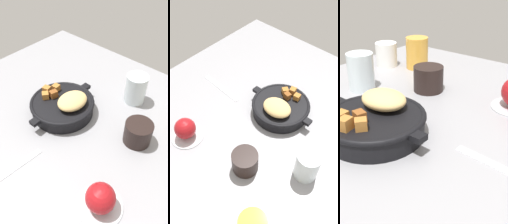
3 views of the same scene
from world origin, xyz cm
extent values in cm
cube|color=gray|center=(0.00, 0.00, -1.20)|extent=(91.03, 101.47, 2.40)
cylinder|color=black|center=(-3.83, -8.07, 2.24)|extent=(19.61, 19.61, 4.47)
torus|color=black|center=(-3.83, -8.07, 4.11)|extent=(20.42, 20.42, 1.20)
cube|color=black|center=(7.18, -8.07, 3.80)|extent=(2.64, 2.40, 1.20)
cube|color=black|center=(-14.85, -8.07, 3.80)|extent=(2.64, 2.40, 1.20)
ellipsoid|color=tan|center=(-4.79, -4.47, 6.25)|extent=(9.97, 7.92, 3.56)
cube|color=brown|center=(-3.71, -11.69, 5.61)|extent=(2.66, 2.37, 2.28)
cube|color=#A86B2D|center=(-1.59, -13.23, 5.49)|extent=(2.91, 2.92, 2.04)
cube|color=#A86B2D|center=(-6.54, -13.57, 5.51)|extent=(2.29, 2.28, 2.07)
cube|color=#A86B2D|center=(-3.71, -14.93, 5.61)|extent=(2.45, 2.66, 2.28)
cylinder|color=#B7BABF|center=(12.66, 20.80, 0.30)|extent=(10.88, 10.88, 0.60)
sphere|color=maroon|center=(12.66, 20.80, 4.07)|extent=(6.94, 6.94, 6.94)
cube|color=silver|center=(21.05, -2.31, 0.18)|extent=(19.05, 2.85, 0.36)
cylinder|color=silver|center=(-24.14, 5.85, 4.94)|extent=(7.00, 7.00, 9.88)
cylinder|color=black|center=(-9.63, 16.27, 3.34)|extent=(7.88, 7.88, 6.68)
camera|label=1|loc=(33.43, 34.55, 54.04)|focal=38.35mm
camera|label=2|loc=(-35.90, 41.46, 68.40)|focal=39.89mm
camera|label=3|loc=(35.41, -41.38, 31.35)|focal=47.41mm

